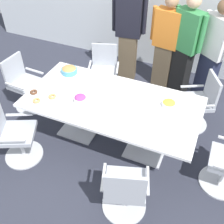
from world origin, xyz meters
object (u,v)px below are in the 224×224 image
office_chair_5 (24,86)px  person_standing_2 (185,45)px  office_chair_1 (125,192)px  napkin_pile (94,79)px  office_chair_3 (198,104)px  person_standing_1 (166,42)px  conference_table (112,108)px  office_chair_0 (14,136)px  person_standing_3 (213,51)px  snack_bowl_candy_mix (80,99)px  snack_bowl_cookies (69,70)px  office_chair_4 (104,74)px  snack_bowl_chips_yellow (169,104)px  person_standing_0 (129,31)px  donut_platter (43,95)px

office_chair_5 → person_standing_2: (2.32, 1.46, 0.53)m
office_chair_1 → napkin_pile: bearing=108.9°
office_chair_3 → person_standing_1: bearing=15.0°
conference_table → office_chair_5: size_ratio=2.64×
office_chair_1 → office_chair_0: bearing=155.2°
person_standing_3 → office_chair_0: bearing=86.2°
snack_bowl_candy_mix → snack_bowl_cookies: bearing=131.7°
conference_table → office_chair_4: office_chair_4 is taller
person_standing_3 → office_chair_3: bearing=127.8°
office_chair_5 → office_chair_3: bearing=107.2°
snack_bowl_cookies → snack_bowl_chips_yellow: bearing=-5.9°
napkin_pile → person_standing_2: bearing=50.5°
snack_bowl_chips_yellow → office_chair_1: bearing=-96.2°
person_standing_2 → snack_bowl_cookies: bearing=66.5°
office_chair_3 → office_chair_5: size_ratio=1.00×
person_standing_1 → snack_bowl_chips_yellow: size_ratio=9.04×
office_chair_1 → office_chair_4: same height
conference_table → office_chair_0: (-1.09, -0.84, -0.22)m
office_chair_4 → conference_table: bearing=101.7°
conference_table → snack_bowl_candy_mix: bearing=-154.7°
snack_bowl_candy_mix → office_chair_3: bearing=34.7°
person_standing_1 → snack_bowl_cookies: 1.78m
person_standing_1 → snack_bowl_candy_mix: 2.02m
office_chair_0 → office_chair_3: same height
person_standing_0 → napkin_pile: (-0.04, -1.33, -0.21)m
conference_table → snack_bowl_chips_yellow: bearing=15.7°
person_standing_3 → donut_platter: 2.80m
person_standing_0 → person_standing_3: bearing=171.2°
snack_bowl_candy_mix → snack_bowl_cookies: 0.75m
person_standing_0 → donut_platter: (-0.54, -1.94, -0.22)m
person_standing_1 → office_chair_1: bearing=104.5°
person_standing_2 → snack_bowl_chips_yellow: bearing=121.1°
snack_bowl_candy_mix → person_standing_3: bearing=51.2°
person_standing_3 → napkin_pile: size_ratio=9.32×
person_standing_2 → office_chair_0: bearing=82.0°
person_standing_3 → snack_bowl_chips_yellow: person_standing_3 is taller
person_standing_1 → snack_bowl_candy_mix: person_standing_1 is taller
person_standing_0 → person_standing_3: person_standing_0 is taller
office_chair_4 → person_standing_3: 1.87m
person_standing_2 → donut_platter: (-1.57, -1.91, -0.17)m
donut_platter → office_chair_3: bearing=28.8°
office_chair_1 → person_standing_3: person_standing_3 is taller
office_chair_0 → snack_bowl_candy_mix: (0.70, 0.65, 0.40)m
office_chair_4 → person_standing_2: person_standing_2 is taller
conference_table → snack_bowl_cookies: snack_bowl_cookies is taller
person_standing_1 → donut_platter: (-1.22, -1.99, -0.12)m
conference_table → office_chair_5: (-1.68, 0.17, -0.22)m
person_standing_2 → person_standing_3: bearing=-150.9°
office_chair_3 → snack_bowl_cookies: bearing=75.6°
napkin_pile → snack_bowl_chips_yellow: bearing=-6.4°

